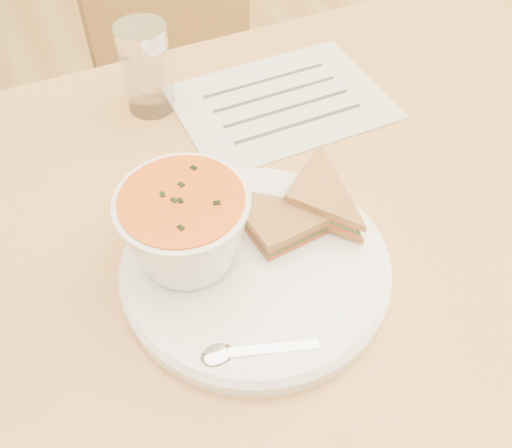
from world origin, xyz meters
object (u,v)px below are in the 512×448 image
condiment_shaker (146,69)px  chair_far (215,118)px  plate (255,267)px  dining_table (282,350)px  soup_bowl (186,231)px

condiment_shaker → chair_far: bearing=57.6°
plate → chair_far: bearing=73.1°
dining_table → chair_far: (0.11, 0.55, 0.05)m
dining_table → chair_far: chair_far is taller
chair_far → plate: chair_far is taller
plate → condiment_shaker: condiment_shaker is taller
dining_table → plate: bearing=-136.4°
plate → condiment_shaker: bearing=92.1°
dining_table → condiment_shaker: bearing=113.0°
dining_table → condiment_shaker: (-0.10, 0.23, 0.43)m
plate → soup_bowl: bearing=151.5°
dining_table → soup_bowl: (-0.15, -0.05, 0.44)m
dining_table → plate: (-0.09, -0.08, 0.38)m
chair_far → condiment_shaker: (-0.20, -0.32, 0.38)m
plate → condiment_shaker: size_ratio=2.35×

